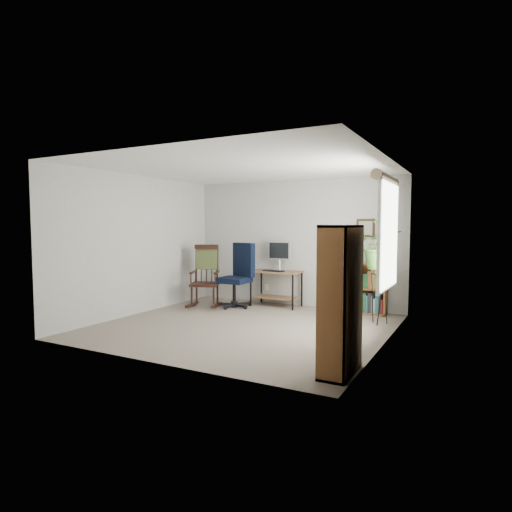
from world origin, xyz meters
The scene contains 18 objects.
floor centered at (0.00, 0.00, 0.00)m, with size 4.20×4.00×0.00m, color gray.
ceiling centered at (0.00, 0.00, 2.40)m, with size 4.20×4.00×0.00m, color white.
wall_back centered at (0.00, 2.00, 1.20)m, with size 4.20×0.00×2.40m, color #BAB9B5.
wall_front centered at (0.00, -2.00, 1.20)m, with size 4.20×0.00×2.40m, color #BAB9B5.
wall_left centered at (-2.10, 0.00, 1.20)m, with size 0.00×4.00×2.40m, color #BAB9B5.
wall_right centered at (2.10, 0.00, 1.20)m, with size 0.00×4.00×2.40m, color #BAB9B5.
window centered at (2.06, 0.30, 1.40)m, with size 0.12×1.20×1.50m, color white, non-canonical shape.
desk centered at (-0.25, 1.70, 0.34)m, with size 0.94×0.52×0.68m, color brown, non-canonical shape.
monitor centered at (-0.25, 1.84, 0.96)m, with size 0.46×0.16×0.56m, color silver, non-canonical shape.
keyboard centered at (-0.25, 1.58, 0.69)m, with size 0.40×0.15×0.03m, color black.
office_chair centered at (-0.91, 1.24, 0.61)m, with size 0.67×0.67×1.23m, color black, non-canonical shape.
rocking_chair centered at (-1.41, 1.00, 0.59)m, with size 0.62×1.03×1.19m, color black, non-canonical shape.
low_bookshelf centered at (1.36, 1.82, 0.44)m, with size 0.83×0.28×0.88m, color #9B6033, non-canonical shape.
tall_bookshelf centered at (1.92, -1.36, 0.77)m, with size 0.29×0.67×1.54m, color #9B6033, non-canonical shape.
plant_stand centered at (1.80, 1.11, 0.46)m, with size 0.26×0.26×0.92m, color black, non-canonical shape.
spider_plant centered at (1.80, 1.11, 1.59)m, with size 1.69×1.88×1.46m, color #366623.
potted_plant_small centered at (1.64, 1.83, 0.93)m, with size 0.13×0.24×0.11m, color #366623.
framed_picture centered at (1.36, 1.97, 1.49)m, with size 0.32×0.04×0.32m, color black, non-canonical shape.
Camera 1 is at (3.19, -5.61, 1.53)m, focal length 30.00 mm.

